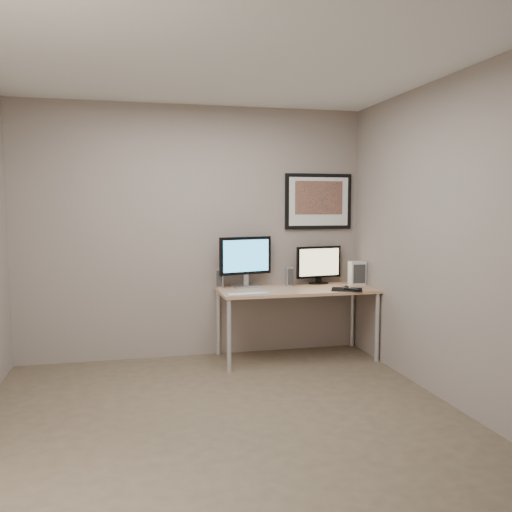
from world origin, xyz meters
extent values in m
plane|color=brown|center=(0.00, 0.00, 0.00)|extent=(3.60, 3.60, 0.00)
plane|color=white|center=(0.00, 0.00, 2.60)|extent=(3.60, 3.60, 0.00)
plane|color=gray|center=(0.00, 1.70, 1.30)|extent=(3.60, 0.00, 3.60)
plane|color=gray|center=(1.80, 0.00, 1.30)|extent=(0.00, 3.40, 3.40)
cube|color=#9A6C4A|center=(1.00, 1.35, 0.71)|extent=(1.60, 0.70, 0.03)
cylinder|color=silver|center=(0.24, 1.04, 0.35)|extent=(0.04, 0.04, 0.70)
cylinder|color=silver|center=(0.24, 1.66, 0.35)|extent=(0.04, 0.04, 0.70)
cylinder|color=silver|center=(1.76, 1.04, 0.35)|extent=(0.04, 0.04, 0.70)
cylinder|color=silver|center=(1.76, 1.66, 0.35)|extent=(0.04, 0.04, 0.70)
cube|color=black|center=(1.35, 1.68, 1.62)|extent=(0.75, 0.03, 0.60)
cube|color=silver|center=(1.35, 1.67, 1.62)|extent=(0.67, 0.00, 0.52)
cube|color=orange|center=(1.35, 1.66, 1.66)|extent=(0.54, 0.00, 0.36)
cube|color=#B4B5BA|center=(0.51, 1.56, 0.74)|extent=(0.30, 0.24, 0.02)
cube|color=#B4B5BA|center=(0.51, 1.56, 0.81)|extent=(0.06, 0.05, 0.11)
cube|color=black|center=(0.51, 1.56, 1.06)|extent=(0.57, 0.17, 0.39)
cube|color=#3092C5|center=(0.51, 1.54, 1.06)|extent=(0.50, 0.12, 0.33)
cube|color=black|center=(1.33, 1.60, 0.74)|extent=(0.24, 0.15, 0.02)
cube|color=black|center=(1.33, 1.60, 0.77)|extent=(0.06, 0.05, 0.05)
cube|color=black|center=(1.33, 1.60, 0.97)|extent=(0.52, 0.11, 0.34)
cube|color=tan|center=(1.33, 1.58, 0.97)|extent=(0.47, 0.07, 0.29)
cylinder|color=#B4B5BA|center=(0.25, 1.58, 0.83)|extent=(0.10, 0.10, 0.20)
cylinder|color=#B4B5BA|center=(0.98, 1.53, 0.83)|extent=(0.09, 0.09, 0.20)
cube|color=silver|center=(0.43, 1.08, 0.74)|extent=(0.41, 0.14, 0.01)
cube|color=black|center=(1.47, 1.15, 0.73)|extent=(0.39, 0.37, 0.00)
ellipsoid|color=black|center=(1.48, 1.19, 0.75)|extent=(0.06, 0.10, 0.03)
cube|color=black|center=(1.51, 1.10, 0.74)|extent=(0.13, 0.17, 0.02)
cube|color=silver|center=(1.71, 1.43, 0.86)|extent=(0.17, 0.13, 0.25)
camera|label=1|loc=(-0.67, -3.90, 1.59)|focal=38.00mm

